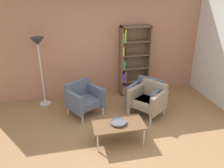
% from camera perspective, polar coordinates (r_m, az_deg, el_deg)
% --- Properties ---
extents(ground_plane, '(8.32, 8.32, 0.00)m').
position_cam_1_polar(ground_plane, '(4.71, 2.49, -14.71)').
color(ground_plane, olive).
extents(brick_back_panel, '(6.40, 0.12, 2.90)m').
position_cam_1_polar(brick_back_panel, '(6.28, -3.12, 9.98)').
color(brick_back_panel, '#A87056').
rests_on(brick_back_panel, ground_plane).
extents(bookshelf_tall, '(0.80, 0.30, 1.90)m').
position_cam_1_polar(bookshelf_tall, '(6.43, 4.98, 5.34)').
color(bookshelf_tall, brown).
rests_on(bookshelf_tall, ground_plane).
extents(coffee_table_low, '(1.00, 0.56, 0.40)m').
position_cam_1_polar(coffee_table_low, '(4.61, 1.57, -9.98)').
color(coffee_table_low, brown).
rests_on(coffee_table_low, ground_plane).
extents(decorative_bowl, '(0.32, 0.32, 0.05)m').
position_cam_1_polar(decorative_bowl, '(4.58, 1.58, -9.29)').
color(decorative_bowl, '#4C4C51').
rests_on(decorative_bowl, coffee_table_low).
extents(armchair_spare_guest, '(0.93, 0.95, 0.78)m').
position_cam_1_polar(armchair_spare_guest, '(5.55, 8.96, -3.59)').
color(armchair_spare_guest, gray).
rests_on(armchair_spare_guest, ground_plane).
extents(armchair_near_window, '(0.94, 0.92, 0.78)m').
position_cam_1_polar(armchair_near_window, '(5.56, -7.06, -3.43)').
color(armchair_near_window, '#4C566B').
rests_on(armchair_near_window, ground_plane).
extents(armchair_corner_red, '(0.95, 0.95, 0.78)m').
position_cam_1_polar(armchair_corner_red, '(5.71, 8.27, -2.70)').
color(armchair_corner_red, '#4C566B').
rests_on(armchair_corner_red, ground_plane).
extents(floor_lamp_torchiere, '(0.32, 0.32, 1.74)m').
position_cam_1_polar(floor_lamp_torchiere, '(5.87, -17.48, 7.97)').
color(floor_lamp_torchiere, silver).
rests_on(floor_lamp_torchiere, ground_plane).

